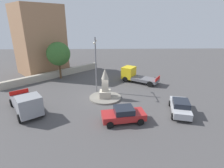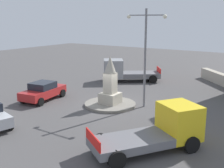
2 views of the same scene
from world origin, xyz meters
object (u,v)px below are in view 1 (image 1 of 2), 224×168
truck_grey_parked_left (27,104)px  tree_near_wall (58,54)px  streetlamp (96,60)px  car_red_near_island (124,114)px  corner_building (40,40)px  car_silver_far_side (180,107)px  monument (105,86)px  truck_yellow_waiting (135,75)px

truck_grey_parked_left → tree_near_wall: bearing=-1.9°
streetlamp → tree_near_wall: streetlamp is taller
car_red_near_island → tree_near_wall: tree_near_wall is taller
car_red_near_island → corner_building: corner_building is taller
corner_building → tree_near_wall: (-3.92, -4.06, -1.76)m
streetlamp → car_silver_far_side: streetlamp is taller
streetlamp → tree_near_wall: (5.95, 6.26, -0.30)m
streetlamp → tree_near_wall: size_ratio=1.21×
corner_building → monument: bearing=-136.5°
streetlamp → monument: bearing=-152.2°
monument → car_red_near_island: 5.72m
car_silver_far_side → truck_grey_parked_left: truck_grey_parked_left is taller
truck_yellow_waiting → truck_grey_parked_left: bearing=128.4°
monument → truck_yellow_waiting: (6.20, -4.55, -0.64)m
car_red_near_island → truck_yellow_waiting: bearing=-13.5°
streetlamp → car_silver_far_side: 11.41m
car_silver_far_side → tree_near_wall: 19.69m
truck_grey_parked_left → monument: bearing=-65.2°
monument → corner_building: corner_building is taller
car_red_near_island → truck_yellow_waiting: (11.56, -2.78, 0.27)m
car_silver_far_side → corner_building: bearing=50.1°
corner_building → tree_near_wall: bearing=-134.1°
streetlamp → truck_grey_parked_left: size_ratio=1.20×
truck_yellow_waiting → tree_near_wall: bearing=80.5°
car_silver_far_side → truck_yellow_waiting: bearing=17.3°
car_red_near_island → corner_building: size_ratio=0.37×
car_silver_far_side → truck_grey_parked_left: (0.31, 15.56, 0.32)m
tree_near_wall → car_silver_far_side: bearing=-128.7°
tree_near_wall → monument: bearing=-137.8°
truck_grey_parked_left → tree_near_wall: 12.20m
car_red_near_island → corner_building: bearing=37.2°
streetlamp → truck_yellow_waiting: streetlamp is taller
monument → truck_grey_parked_left: 8.66m
car_silver_far_side → corner_building: 25.54m
car_red_near_island → tree_near_wall: 16.73m
streetlamp → car_red_near_island: bearing=-158.8°
car_red_near_island → truck_yellow_waiting: truck_yellow_waiting is taller
car_red_near_island → tree_near_wall: size_ratio=0.72×
monument → streetlamp: (2.25, 1.19, 2.68)m
car_silver_far_side → tree_near_wall: tree_near_wall is taller
streetlamp → car_red_near_island: (-7.62, -2.95, -3.59)m
streetlamp → car_silver_far_side: size_ratio=1.60×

